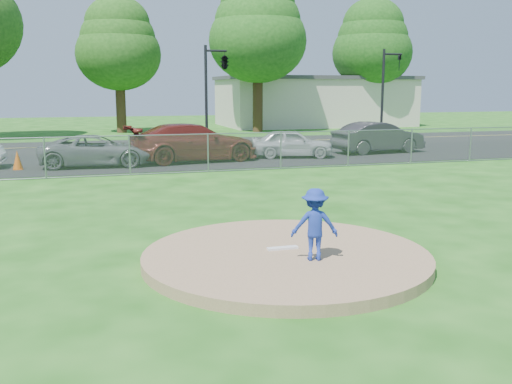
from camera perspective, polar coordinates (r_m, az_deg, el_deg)
ground at (r=20.33m, az=-6.40°, el=1.09°), size 120.00×120.00×0.00m
pitchers_mound at (r=10.83m, az=3.02°, el=-6.51°), size 5.40×5.40×0.20m
pitching_rubber at (r=10.98m, az=2.68°, el=-5.62°), size 0.60×0.15×0.04m
chain_link_fence at (r=22.18m, az=-7.35°, el=3.79°), size 40.00×0.06×1.50m
parking_lot at (r=26.69m, az=-8.87°, el=3.23°), size 50.00×8.00×0.01m
street at (r=34.10m, az=-10.57°, el=4.69°), size 60.00×7.00×0.01m
commercial_building at (r=51.60m, az=5.79°, el=9.05°), size 16.40×9.40×4.30m
tree_center at (r=43.96m, az=-13.61°, el=14.24°), size 6.16×6.16×9.84m
tree_right at (r=43.82m, az=0.18°, el=16.08°), size 7.28×7.28×11.63m
tree_far_right at (r=50.70m, az=11.55°, el=14.42°), size 6.72×6.72×10.74m
traffic_signal_center at (r=32.66m, az=-3.35°, el=12.70°), size 1.42×2.48×5.60m
traffic_signal_right at (r=36.37m, az=12.89°, el=10.25°), size 1.28×0.20×5.60m
pitcher at (r=10.21m, az=5.89°, el=-3.24°), size 0.94×0.69×1.30m
traffic_cone at (r=24.94m, az=-22.75°, el=2.97°), size 0.40×0.40×0.78m
parked_car_gray at (r=24.93m, az=-15.62°, el=4.01°), size 4.84×2.46×1.31m
parked_car_darkred at (r=25.73m, az=-6.27°, el=4.94°), size 6.13×3.20×1.70m
parked_car_pearl at (r=27.21m, az=3.60°, el=4.89°), size 4.19×2.51×1.33m
parked_car_charcoal at (r=29.82m, az=12.13°, el=5.37°), size 4.91×2.25×1.56m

